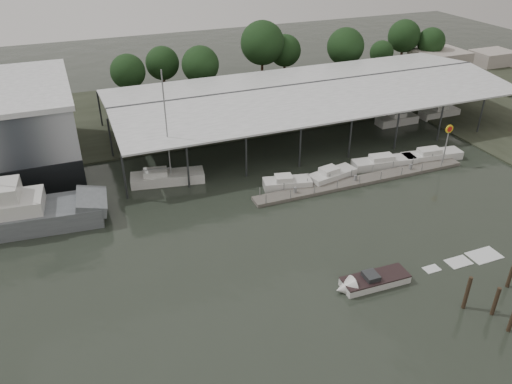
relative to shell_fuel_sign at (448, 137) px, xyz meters
name	(u,v)px	position (x,y,z in m)	size (l,w,h in m)	color
ground	(284,256)	(-27.00, -9.99, -3.93)	(200.00, 200.00, 0.00)	#242A22
land_strip_far	(176,110)	(-27.00, 32.01, -3.83)	(140.00, 30.00, 0.30)	#353A2C
covered_boat_shed	(311,87)	(-10.00, 18.01, 2.20)	(58.24, 24.00, 6.96)	white
floating_dock	(362,180)	(-12.00, 0.01, -3.72)	(28.00, 2.00, 1.40)	#615D56
shell_fuel_sign	(448,137)	(0.00, 0.00, 0.00)	(1.10, 0.18, 5.55)	gray
distant_commercial_buildings	(456,60)	(32.03, 34.70, -2.08)	(22.00, 8.00, 4.00)	gray
grey_trawler	(16,215)	(-50.37, 4.70, -2.35)	(18.15, 6.71, 8.84)	slate
white_sailboat	(166,177)	(-33.97, 8.66, -3.26)	(9.01, 4.08, 13.92)	silver
speedboat_underway	(369,282)	(-21.81, -16.60, -3.53)	(17.83, 2.77, 2.00)	silver
moored_cruiser_0	(287,183)	(-21.08, 2.11, -3.31)	(5.97, 3.40, 1.70)	silver
moored_cruiser_1	(332,175)	(-15.13, 1.90, -3.31)	(6.43, 3.35, 1.70)	silver
moored_cruiser_2	(384,162)	(-7.24, 2.51, -3.31)	(8.54, 3.24, 1.70)	silver
moored_cruiser_3	(431,155)	(-0.33, 1.87, -3.31)	(8.32, 3.10, 1.70)	silver
horizon_tree_line	(291,50)	(-3.64, 38.01, 2.48)	(65.74, 11.49, 11.73)	#311E16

